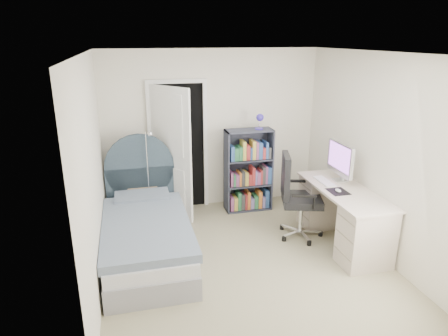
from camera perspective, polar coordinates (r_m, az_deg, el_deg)
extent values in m
cube|color=gray|center=(5.20, 2.77, -12.90)|extent=(3.40, 3.60, 0.05)
cube|color=white|center=(4.45, 3.29, 16.47)|extent=(3.40, 3.60, 0.05)
cube|color=white|center=(6.37, -1.74, 5.47)|extent=(3.40, 0.05, 2.50)
cube|color=white|center=(3.10, 12.89, -9.42)|extent=(3.40, 0.05, 2.50)
cube|color=white|center=(4.50, -18.53, -1.01)|extent=(0.05, 3.60, 2.50)
cube|color=white|center=(5.41, 20.81, 1.91)|extent=(0.05, 3.60, 2.50)
cube|color=black|center=(6.32, -6.55, 2.90)|extent=(0.80, 0.01, 2.00)
cube|color=white|center=(6.26, -10.42, 2.56)|extent=(0.06, 0.06, 2.00)
cube|color=white|center=(6.36, -2.67, 3.10)|extent=(0.06, 0.06, 2.00)
cube|color=white|center=(6.10, -6.87, 12.20)|extent=(0.92, 0.06, 0.06)
cube|color=white|center=(5.97, -7.58, 1.96)|extent=(0.52, 0.66, 2.00)
cube|color=gray|center=(5.22, -10.90, -11.02)|extent=(1.01, 2.11, 0.27)
cube|color=silver|center=(5.12, -11.04, -8.95)|extent=(0.99, 2.07, 0.17)
cube|color=slate|center=(4.97, -11.05, -8.20)|extent=(1.05, 1.80, 0.11)
cube|color=slate|center=(5.75, -11.59, -4.24)|extent=(0.75, 0.42, 0.13)
cube|color=#33434F|center=(6.09, -11.71, -3.69)|extent=(1.00, 0.07, 0.84)
cylinder|color=#33434F|center=(5.95, -11.97, 0.08)|extent=(1.00, 0.07, 1.00)
cylinder|color=#D6B483|center=(6.14, -13.15, -5.18)|extent=(0.04, 0.04, 0.54)
cylinder|color=#D6B483|center=(6.48, -13.23, -3.90)|extent=(0.04, 0.04, 0.54)
cylinder|color=#D6B483|center=(6.15, -9.69, -4.91)|extent=(0.04, 0.04, 0.54)
cylinder|color=#D6B483|center=(6.49, -9.95, -3.65)|extent=(0.04, 0.04, 0.54)
cube|color=#D6B483|center=(6.22, -11.65, -2.23)|extent=(0.43, 0.43, 0.03)
cube|color=#D6B483|center=(6.34, -11.46, -5.07)|extent=(0.39, 0.39, 0.02)
cube|color=#B24C33|center=(6.21, -12.17, -2.01)|extent=(0.17, 0.24, 0.03)
cube|color=#3F598C|center=(6.20, -12.19, -1.75)|extent=(0.16, 0.23, 0.03)
cube|color=#D8CC7F|center=(6.19, -12.20, -1.48)|extent=(0.15, 0.22, 0.03)
cylinder|color=silver|center=(6.18, -10.39, -7.48)|extent=(0.20, 0.20, 0.02)
cylinder|color=silver|center=(5.91, -10.77, -1.41)|extent=(0.02, 0.02, 1.39)
sphere|color=silver|center=(5.69, -10.53, 4.80)|extent=(0.08, 0.08, 0.08)
cube|color=#383B4C|center=(6.21, 0.36, -0.59)|extent=(0.02, 0.31, 1.31)
cube|color=#383B4C|center=(6.41, 6.55, -0.09)|extent=(0.02, 0.31, 1.31)
cube|color=#383B4C|center=(6.13, 3.62, 5.38)|extent=(0.73, 0.31, 0.02)
cube|color=#383B4C|center=(6.54, 3.39, -5.69)|extent=(0.73, 0.31, 0.02)
cube|color=#383B4C|center=(6.44, 3.10, 0.08)|extent=(0.73, 0.01, 1.31)
cube|color=#383B4C|center=(6.38, 3.46, -2.34)|extent=(0.69, 0.29, 0.02)
cube|color=#383B4C|center=(6.25, 3.54, 1.26)|extent=(0.69, 0.29, 0.02)
cylinder|color=#3929B1|center=(6.17, 5.02, 5.63)|extent=(0.13, 0.13, 0.02)
cylinder|color=silver|center=(6.15, 5.04, 6.40)|extent=(0.02, 0.02, 0.17)
sphere|color=#3929B1|center=(6.11, 5.16, 7.20)|extent=(0.12, 0.12, 0.12)
cube|color=#994C7F|center=(6.39, 0.98, -4.93)|extent=(0.05, 0.22, 0.22)
cube|color=#D8BF4C|center=(6.41, 1.51, -4.93)|extent=(0.06, 0.22, 0.21)
cube|color=#337F4C|center=(6.41, 2.03, -4.55)|extent=(0.05, 0.22, 0.29)
cube|color=#3F3F3F|center=(6.43, 2.53, -4.66)|extent=(0.06, 0.22, 0.25)
cube|color=#B23333|center=(6.44, 2.97, -4.62)|extent=(0.03, 0.22, 0.25)
cube|color=orange|center=(6.45, 3.35, -4.45)|extent=(0.04, 0.22, 0.29)
cube|color=#7F72B2|center=(6.49, 3.83, -4.85)|extent=(0.06, 0.22, 0.17)
cube|color=#337F4C|center=(6.50, 4.40, -4.65)|extent=(0.06, 0.22, 0.21)
cube|color=orange|center=(6.51, 4.95, -4.34)|extent=(0.06, 0.22, 0.27)
cube|color=#7F72B2|center=(6.54, 5.42, -4.64)|extent=(0.05, 0.22, 0.18)
cube|color=#335999|center=(6.54, 5.93, -4.19)|extent=(0.06, 0.22, 0.29)
cube|color=#994C7F|center=(6.24, 0.94, -1.46)|extent=(0.04, 0.22, 0.23)
cube|color=#337F4C|center=(6.26, 1.31, -1.61)|extent=(0.03, 0.22, 0.19)
cube|color=#994C7F|center=(6.27, 1.73, -1.60)|extent=(0.05, 0.22, 0.19)
cube|color=orange|center=(6.28, 2.15, -1.43)|extent=(0.03, 0.22, 0.22)
cube|color=#3F3F3F|center=(6.29, 2.55, -1.33)|extent=(0.05, 0.22, 0.23)
cube|color=#D8BF4C|center=(6.30, 3.04, -1.38)|extent=(0.05, 0.22, 0.21)
cube|color=#B23333|center=(6.33, 3.54, -1.49)|extent=(0.05, 0.22, 0.17)
cube|color=#B23333|center=(6.32, 4.02, -0.99)|extent=(0.04, 0.22, 0.28)
cube|color=#7F72B2|center=(6.35, 4.37, -1.22)|extent=(0.03, 0.22, 0.22)
cube|color=#994C7F|center=(6.36, 4.75, -1.28)|extent=(0.05, 0.22, 0.20)
cube|color=#B23333|center=(6.37, 5.13, -1.12)|extent=(0.03, 0.22, 0.23)
cube|color=#3F3F3F|center=(6.38, 5.48, -0.91)|extent=(0.04, 0.22, 0.27)
cube|color=#994C7F|center=(6.39, 5.84, -0.81)|extent=(0.03, 0.22, 0.29)
cube|color=#335999|center=(6.41, 6.26, -0.87)|extent=(0.06, 0.22, 0.26)
cube|color=#335999|center=(6.11, 1.03, 2.20)|extent=(0.06, 0.22, 0.22)
cube|color=#337F4C|center=(6.13, 1.62, 2.09)|extent=(0.06, 0.22, 0.19)
cube|color=#337F4C|center=(6.15, 2.19, 2.20)|extent=(0.05, 0.22, 0.21)
cube|color=#D8BF4C|center=(6.15, 2.71, 2.61)|extent=(0.05, 0.22, 0.29)
cube|color=#B23333|center=(6.18, 3.24, 2.37)|extent=(0.06, 0.22, 0.23)
cube|color=#335999|center=(6.20, 3.66, 2.22)|extent=(0.03, 0.22, 0.19)
cube|color=#D8BF4C|center=(6.20, 4.08, 2.69)|extent=(0.05, 0.22, 0.29)
cube|color=#994C7F|center=(6.22, 4.53, 2.64)|extent=(0.04, 0.22, 0.27)
cube|color=#335999|center=(6.23, 5.00, 2.62)|extent=(0.06, 0.22, 0.26)
cube|color=#B23333|center=(6.26, 5.49, 2.28)|extent=(0.04, 0.22, 0.17)
cube|color=#335999|center=(6.27, 5.90, 2.67)|extent=(0.04, 0.22, 0.26)
cube|color=#3F3F3F|center=(6.29, 6.28, 2.33)|extent=(0.04, 0.22, 0.17)
cube|color=beige|center=(5.42, 16.87, -3.08)|extent=(0.64, 1.59, 0.03)
cube|color=beige|center=(5.15, 19.62, -9.30)|extent=(0.59, 0.43, 0.75)
cube|color=beige|center=(6.02, 13.85, -4.65)|extent=(0.59, 0.43, 0.75)
cube|color=silver|center=(5.72, 16.22, -1.67)|extent=(0.17, 0.17, 0.01)
cube|color=silver|center=(5.70, 16.60, -0.49)|extent=(0.03, 0.06, 0.23)
cube|color=silver|center=(5.62, 16.31, 1.32)|extent=(0.05, 0.60, 0.43)
cube|color=#B85DE4|center=(5.60, 16.09, 1.51)|extent=(0.00, 0.53, 0.34)
cube|color=white|center=(5.61, 14.14, -1.86)|extent=(0.14, 0.43, 0.02)
cube|color=black|center=(5.31, 15.98, -3.25)|extent=(0.23, 0.28, 0.00)
ellipsoid|color=white|center=(5.31, 15.99, -3.09)|extent=(0.06, 0.11, 0.03)
cube|color=silver|center=(5.79, 12.22, -8.84)|extent=(0.30, 0.13, 0.03)
cylinder|color=black|center=(5.83, 13.63, -9.11)|extent=(0.08, 0.08, 0.06)
cube|color=silver|center=(5.90, 11.04, -8.24)|extent=(0.21, 0.27, 0.03)
cylinder|color=black|center=(6.04, 11.27, -7.93)|extent=(0.08, 0.08, 0.06)
cube|color=silver|center=(5.83, 9.51, -8.48)|extent=(0.22, 0.27, 0.03)
cylinder|color=black|center=(5.90, 8.26, -8.39)|extent=(0.08, 0.08, 0.06)
cube|color=silver|center=(5.68, 9.70, -9.25)|extent=(0.30, 0.14, 0.03)
cylinder|color=black|center=(5.60, 8.57, -9.96)|extent=(0.08, 0.08, 0.06)
cube|color=silver|center=(5.65, 11.42, -9.49)|extent=(0.05, 0.30, 0.03)
cylinder|color=black|center=(5.55, 12.07, -10.44)|extent=(0.08, 0.08, 0.06)
cylinder|color=silver|center=(5.67, 10.92, -6.82)|extent=(0.07, 0.07, 0.45)
cube|color=black|center=(5.57, 11.07, -4.51)|extent=(0.64, 0.64, 0.10)
cube|color=black|center=(5.42, 8.81, -1.12)|extent=(0.21, 0.48, 0.59)
cube|color=black|center=(5.24, 11.36, -3.95)|extent=(0.32, 0.13, 0.03)
cube|color=black|center=(5.76, 10.59, -1.84)|extent=(0.32, 0.13, 0.03)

